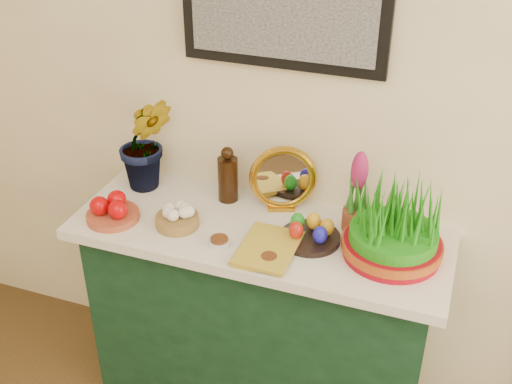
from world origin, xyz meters
TOP-DOWN VIEW (x-y plane):
  - sideboard at (-0.30, 2.00)m, footprint 1.30×0.45m
  - tablecloth at (-0.30, 2.00)m, footprint 1.40×0.55m
  - hyacinth_green at (-0.82, 2.13)m, footprint 0.33×0.32m
  - apple_bowl at (-0.84, 1.87)m, footprint 0.23×0.23m
  - garlic_basket at (-0.59, 1.91)m, footprint 0.17×0.17m
  - vinegar_cruet at (-0.48, 2.15)m, footprint 0.08×0.08m
  - mirror at (-0.26, 2.17)m, footprint 0.26×0.15m
  - book at (-0.32, 1.87)m, footprint 0.18×0.26m
  - spice_dish_left at (-0.40, 1.85)m, footprint 0.08×0.08m
  - spice_dish_right at (-0.20, 1.82)m, footprint 0.07×0.07m
  - egg_plate at (-0.10, 1.99)m, footprint 0.28×0.28m
  - hyacinth_pink at (0.03, 2.12)m, footprint 0.10×0.10m
  - wheatgrass_sabzeh at (0.19, 2.00)m, footprint 0.35×0.35m

SIDE VIEW (x-z plane):
  - sideboard at x=-0.30m, z-range 0.00..0.85m
  - tablecloth at x=-0.30m, z-range 0.85..0.89m
  - spice_dish_right at x=-0.20m, z-range 0.89..0.92m
  - spice_dish_left at x=-0.40m, z-range 0.89..0.92m
  - book at x=-0.32m, z-range 0.89..0.93m
  - egg_plate at x=-0.10m, z-range 0.88..0.97m
  - garlic_basket at x=-0.59m, z-range 0.88..0.97m
  - apple_bowl at x=-0.84m, z-range 0.88..0.98m
  - vinegar_cruet at x=-0.48m, z-range 0.88..1.11m
  - wheatgrass_sabzeh at x=0.19m, z-range 0.87..1.16m
  - mirror at x=-0.26m, z-range 0.88..1.14m
  - hyacinth_pink at x=0.03m, z-range 0.87..1.19m
  - hyacinth_green at x=-0.82m, z-range 0.89..1.42m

